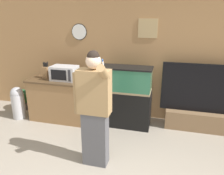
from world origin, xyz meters
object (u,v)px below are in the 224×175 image
at_px(trash_bin, 18,102).
at_px(potted_plant, 21,98).
at_px(knife_block, 46,72).
at_px(microwave, 64,73).
at_px(aquarium_on_stand, 126,97).
at_px(tv_on_stand, 199,111).
at_px(counter_island, 59,100).
at_px(person_standing, 94,109).

bearing_deg(trash_bin, potted_plant, 118.94).
bearing_deg(knife_block, microwave, -2.26).
bearing_deg(aquarium_on_stand, trash_bin, -173.19).
bearing_deg(microwave, knife_block, 177.74).
height_order(aquarium_on_stand, tv_on_stand, tv_on_stand).
bearing_deg(tv_on_stand, knife_block, -174.94).
height_order(aquarium_on_stand, trash_bin, aquarium_on_stand).
height_order(counter_island, trash_bin, counter_island).
bearing_deg(counter_island, aquarium_on_stand, 4.30).
xyz_separation_m(counter_island, aquarium_on_stand, (1.45, 0.11, 0.17)).
distance_m(potted_plant, trash_bin, 0.47).
bearing_deg(aquarium_on_stand, counter_island, -175.70).
bearing_deg(trash_bin, knife_block, 19.62).
bearing_deg(counter_island, knife_block, 170.27).
bearing_deg(person_standing, potted_plant, 148.38).
height_order(potted_plant, trash_bin, trash_bin).
height_order(counter_island, tv_on_stand, tv_on_stand).
bearing_deg(aquarium_on_stand, knife_block, -178.04).
xyz_separation_m(microwave, potted_plant, (-1.30, 0.20, -0.77)).
bearing_deg(aquarium_on_stand, microwave, -176.58).
relative_size(knife_block, aquarium_on_stand, 0.29).
xyz_separation_m(aquarium_on_stand, tv_on_stand, (1.45, 0.22, -0.24)).
relative_size(tv_on_stand, trash_bin, 2.14).
distance_m(aquarium_on_stand, tv_on_stand, 1.49).
bearing_deg(microwave, potted_plant, 171.12).
height_order(knife_block, aquarium_on_stand, knife_block).
bearing_deg(aquarium_on_stand, person_standing, -98.28).
distance_m(knife_block, person_standing, 2.01).
relative_size(knife_block, trash_bin, 0.50).
bearing_deg(microwave, person_standing, -49.28).
bearing_deg(tv_on_stand, person_standing, -136.44).
distance_m(knife_block, trash_bin, 0.95).
height_order(counter_island, person_standing, person_standing).
distance_m(counter_island, microwave, 0.62).
relative_size(microwave, tv_on_stand, 0.35).
height_order(counter_island, microwave, microwave).
relative_size(aquarium_on_stand, potted_plant, 2.42).
distance_m(counter_island, knife_block, 0.66).
relative_size(counter_island, tv_on_stand, 0.81).
relative_size(microwave, trash_bin, 0.75).
height_order(knife_block, potted_plant, knife_block).
xyz_separation_m(counter_island, tv_on_stand, (2.90, 0.33, -0.07)).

